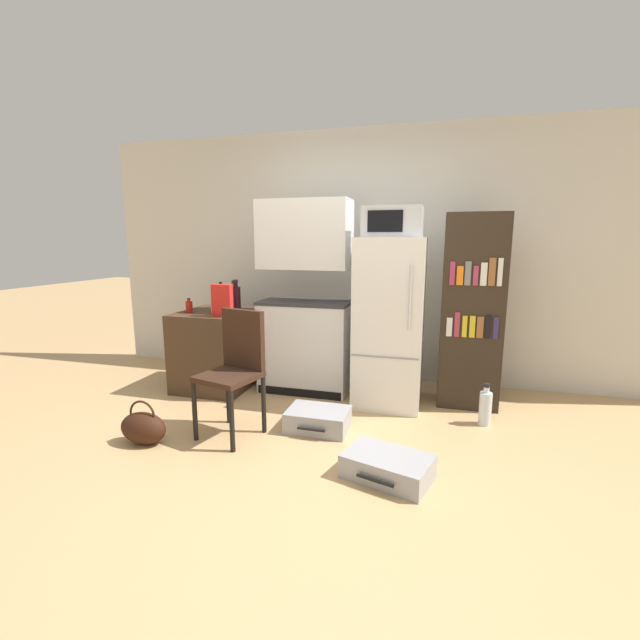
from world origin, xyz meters
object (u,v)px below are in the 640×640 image
(bookshelf, at_px, (472,312))
(bowl, at_px, (219,310))
(refrigerator, at_px, (390,322))
(handbag, at_px, (143,428))
(microwave, at_px, (393,222))
(water_bottle_front, at_px, (485,407))
(cereal_box, at_px, (222,301))
(bottle_olive_oil, at_px, (234,298))
(bottle_blue_soda, at_px, (221,297))
(suitcase_large_flat, at_px, (388,466))
(side_table, at_px, (217,349))
(bottle_ketchup_red, at_px, (189,306))
(kitchen_hutch, at_px, (305,305))
(suitcase_small_flat, at_px, (318,419))
(chair, at_px, (236,362))
(bottle_wine_dark, at_px, (236,298))

(bookshelf, distance_m, bowl, 2.39)
(refrigerator, height_order, handbag, refrigerator)
(refrigerator, distance_m, microwave, 0.88)
(handbag, xyz_separation_m, water_bottle_front, (2.46, 1.03, 0.02))
(water_bottle_front, bearing_deg, cereal_box, 179.74)
(bowl, xyz_separation_m, handbag, (0.04, -1.28, -0.68))
(cereal_box, bearing_deg, bottle_olive_oil, 100.96)
(microwave, height_order, bookshelf, microwave)
(bottle_blue_soda, bearing_deg, bottle_olive_oil, -24.85)
(bowl, distance_m, suitcase_large_flat, 2.34)
(side_table, height_order, bottle_ketchup_red, bottle_ketchup_red)
(bowl, bearing_deg, bookshelf, 4.99)
(kitchen_hutch, height_order, suitcase_large_flat, kitchen_hutch)
(bowl, relative_size, suitcase_small_flat, 0.35)
(suitcase_small_flat, bearing_deg, side_table, 150.82)
(microwave, relative_size, handbag, 1.40)
(chair, bearing_deg, refrigerator, 57.31)
(bookshelf, relative_size, bottle_blue_soda, 6.30)
(cereal_box, bearing_deg, kitchen_hutch, 31.04)
(kitchen_hutch, relative_size, suitcase_large_flat, 3.06)
(suitcase_small_flat, bearing_deg, water_bottle_front, 19.40)
(kitchen_hutch, height_order, bookshelf, kitchen_hutch)
(microwave, bearing_deg, suitcase_large_flat, -83.26)
(kitchen_hutch, height_order, handbag, kitchen_hutch)
(bookshelf, distance_m, suitcase_large_flat, 1.75)
(bottle_blue_soda, height_order, bowl, bottle_blue_soda)
(bottle_ketchup_red, height_order, cereal_box, cereal_box)
(kitchen_hutch, bearing_deg, microwave, -7.16)
(suitcase_large_flat, bearing_deg, bowl, 162.07)
(bottle_blue_soda, bearing_deg, water_bottle_front, -10.47)
(microwave, relative_size, bottle_olive_oil, 1.68)
(side_table, height_order, kitchen_hutch, kitchen_hutch)
(bookshelf, relative_size, bottle_wine_dark, 5.36)
(bottle_olive_oil, distance_m, bottle_blue_soda, 0.22)
(bottle_blue_soda, height_order, bottle_ketchup_red, bottle_blue_soda)
(side_table, bearing_deg, bottle_wine_dark, 7.73)
(kitchen_hutch, distance_m, bookshelf, 1.54)
(suitcase_small_flat, bearing_deg, microwave, 58.97)
(kitchen_hutch, xyz_separation_m, water_bottle_front, (1.66, -0.42, -0.71))
(suitcase_large_flat, height_order, suitcase_small_flat, suitcase_small_flat)
(kitchen_hutch, height_order, chair, kitchen_hutch)
(bowl, bearing_deg, chair, -55.34)
(kitchen_hutch, xyz_separation_m, refrigerator, (0.84, -0.10, -0.11))
(side_table, bearing_deg, bottle_blue_soda, 102.31)
(bottle_olive_oil, relative_size, bottle_blue_soda, 1.10)
(side_table, bearing_deg, suitcase_small_flat, -29.25)
(refrigerator, bearing_deg, bottle_wine_dark, -179.23)
(microwave, relative_size, bottle_ketchup_red, 3.56)
(bottle_olive_oil, height_order, bottle_blue_soda, bottle_olive_oil)
(bottle_blue_soda, height_order, bottle_wine_dark, bottle_wine_dark)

